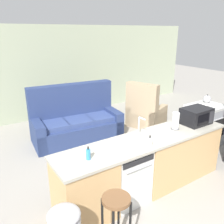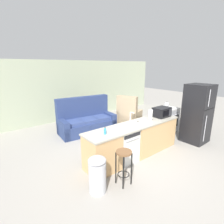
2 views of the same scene
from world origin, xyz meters
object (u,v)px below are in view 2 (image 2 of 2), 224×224
armchair (129,115)px  couch (86,121)px  refrigerator (197,114)px  dishwasher (124,145)px  soap_bottle (138,125)px  trash_bin (97,174)px  paper_towel_roll (150,115)px  bar_stool (124,161)px  kettle (167,104)px  stove_range (166,120)px  dish_soap_bottle (105,131)px  microwave (162,112)px

armchair → couch: bearing=169.6°
armchair → refrigerator: bearing=-80.6°
dishwasher → soap_bottle: soap_bottle is taller
trash_bin → armchair: (3.35, 2.59, -0.03)m
trash_bin → armchair: 4.23m
dishwasher → refrigerator: 2.70m
soap_bottle → couch: bearing=88.3°
trash_bin → couch: 3.29m
dishwasher → paper_towel_roll: (1.03, 0.03, 0.62)m
dishwasher → bar_stool: size_ratio=1.14×
refrigerator → couch: (-2.29, 2.95, -0.52)m
soap_bottle → dishwasher: bearing=136.1°
dishwasher → kettle: bearing=13.8°
trash_bin → stove_range: bearing=16.0°
dish_soap_bottle → armchair: bearing=37.0°
refrigerator → paper_towel_roll: 1.68m
dishwasher → couch: couch is taller
soap_bottle → dish_soap_bottle: bearing=168.5°
stove_range → paper_towel_roll: (-1.57, -0.52, 0.59)m
refrigerator → microwave: size_ratio=3.67×
paper_towel_roll → bar_stool: paper_towel_roll is taller
soap_bottle → refrigerator: bearing=-7.7°
dish_soap_bottle → couch: 2.69m
microwave → kettle: size_ratio=2.44×
paper_towel_roll → kettle: size_ratio=1.38×
kettle → couch: size_ratio=0.10×
refrigerator → kettle: refrigerator is taller
soap_bottle → armchair: (1.93, 2.29, -0.62)m
dishwasher → armchair: (2.17, 2.06, -0.07)m
bar_stool → couch: 3.23m
bar_stool → soap_bottle: bearing=27.5°
stove_range → refrigerator: refrigerator is taller
bar_stool → trash_bin: (-0.54, 0.15, -0.16)m
stove_range → trash_bin: bearing=-164.0°
paper_towel_roll → dishwasher: bearing=-178.5°
paper_towel_roll → couch: bearing=106.7°
dishwasher → paper_towel_roll: bearing=1.5°
stove_range → kettle: 0.58m
dish_soap_bottle → dishwasher: bearing=4.8°
soap_bottle → couch: couch is taller
bar_stool → couch: (0.95, 3.08, -0.14)m
stove_range → paper_towel_roll: 1.76m
microwave → kettle: 1.43m
refrigerator → dishwasher: bearing=168.1°
microwave → paper_towel_roll: size_ratio=1.77×
dishwasher → refrigerator: (2.60, -0.55, 0.50)m
couch → stove_range: bearing=-39.0°
stove_range → kettle: (0.17, 0.13, 0.53)m
stove_range → couch: 2.94m
soap_bottle → kettle: bearing=19.7°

